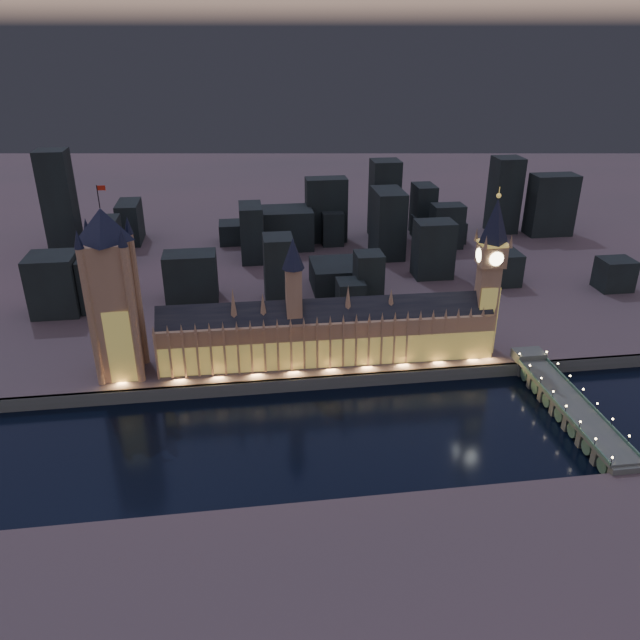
{
  "coord_description": "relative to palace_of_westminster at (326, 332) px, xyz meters",
  "views": [
    {
      "loc": [
        -39.33,
        -269.36,
        192.41
      ],
      "look_at": [
        5.0,
        55.0,
        38.0
      ],
      "focal_mm": 35.0,
      "sensor_mm": 36.0,
      "label": 1
    }
  ],
  "objects": [
    {
      "name": "elizabeth_tower",
      "position": [
        98.31,
        0.18,
        38.88
      ],
      "size": [
        18.0,
        18.0,
        102.9
      ],
      "color": "#947250",
      "rests_on": "north_bank"
    },
    {
      "name": "north_bank",
      "position": [
        -9.69,
        458.26,
        -22.37
      ],
      "size": [
        2000.0,
        960.0,
        8.0
      ],
      "primitive_type": "cube",
      "color": "#434243",
      "rests_on": "ground"
    },
    {
      "name": "palace_of_westminster",
      "position": [
        0.0,
        0.0,
        0.0
      ],
      "size": [
        202.0,
        22.98,
        78.0
      ],
      "color": "#947250",
      "rests_on": "north_bank"
    },
    {
      "name": "westminster_bridge",
      "position": [
        122.57,
        -65.2,
        -20.38
      ],
      "size": [
        18.17,
        113.0,
        15.9
      ],
      "color": "#47544A",
      "rests_on": "ground"
    },
    {
      "name": "ground_plane",
      "position": [
        -9.69,
        -61.74,
        -26.37
      ],
      "size": [
        2000.0,
        2000.0,
        0.0
      ],
      "primitive_type": "plane",
      "color": "black",
      "rests_on": "ground"
    },
    {
      "name": "embankment_wall",
      "position": [
        -9.69,
        -20.74,
        -22.37
      ],
      "size": [
        2000.0,
        2.5,
        8.0
      ],
      "primitive_type": "cube",
      "color": "#47544A",
      "rests_on": "ground"
    },
    {
      "name": "victoria_tower",
      "position": [
        -119.69,
        0.17,
        36.33
      ],
      "size": [
        31.68,
        31.68,
        110.7
      ],
      "color": "#947250",
      "rests_on": "north_bank"
    },
    {
      "name": "city_backdrop",
      "position": [
        26.04,
        186.59,
        5.74
      ],
      "size": [
        489.78,
        215.63,
        89.13
      ],
      "color": "black",
      "rests_on": "north_bank"
    }
  ]
}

